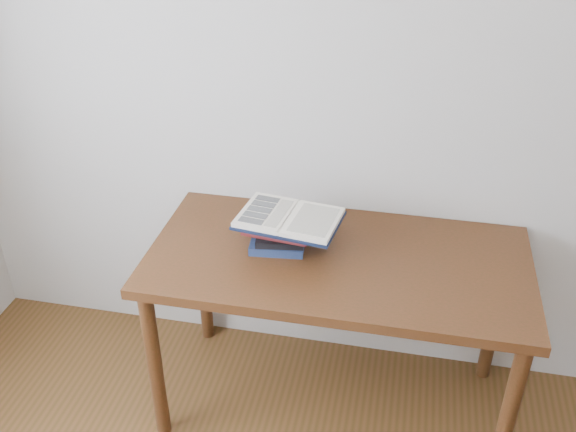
# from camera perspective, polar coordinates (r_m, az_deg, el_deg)

# --- Properties ---
(room_shell) EXTENTS (3.54, 3.54, 2.62)m
(room_shell) POSITION_cam_1_polar(r_m,az_deg,el_deg) (0.93, -12.72, -7.76)
(room_shell) COLOR #B4B0AA
(room_shell) RESTS_ON ground
(desk) EXTENTS (1.46, 0.73, 0.78)m
(desk) POSITION_cam_1_polar(r_m,az_deg,el_deg) (2.53, 4.39, -5.40)
(desk) COLOR #4D2413
(desk) RESTS_ON ground
(book_stack) EXTENTS (0.28, 0.20, 0.13)m
(book_stack) POSITION_cam_1_polar(r_m,az_deg,el_deg) (2.49, -0.85, -1.42)
(book_stack) COLOR #182048
(book_stack) RESTS_ON desk
(open_book) EXTENTS (0.41, 0.31, 0.03)m
(open_book) POSITION_cam_1_polar(r_m,az_deg,el_deg) (2.43, 0.12, -0.20)
(open_book) COLOR black
(open_book) RESTS_ON book_stack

